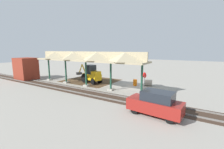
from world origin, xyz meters
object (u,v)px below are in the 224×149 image
object	(u,v)px
concrete_pipe	(148,83)
traffic_barrel	(135,82)
backhoe	(91,75)
stop_sign	(145,77)
brick_utility_building	(26,69)
distant_parked_car	(155,103)

from	to	relation	value
concrete_pipe	traffic_barrel	bearing A→B (deg)	27.59
backhoe	stop_sign	bearing A→B (deg)	-166.94
brick_utility_building	traffic_barrel	xyz separation A→B (m)	(-18.15, -5.57, -1.42)
stop_sign	traffic_barrel	bearing A→B (deg)	2.84
brick_utility_building	distant_parked_car	distance (m)	23.63
stop_sign	distant_parked_car	size ratio (longest dim) A/B	0.47
backhoe	traffic_barrel	distance (m)	6.95
distant_parked_car	traffic_barrel	world-z (taller)	distant_parked_car
brick_utility_building	traffic_barrel	world-z (taller)	brick_utility_building
distant_parked_car	brick_utility_building	bearing A→B (deg)	-6.98
backhoe	distant_parked_car	size ratio (longest dim) A/B	1.26
concrete_pipe	traffic_barrel	distance (m)	1.89
stop_sign	backhoe	bearing A→B (deg)	13.06
traffic_barrel	concrete_pipe	bearing A→B (deg)	-152.41
concrete_pipe	distant_parked_car	world-z (taller)	distant_parked_car
stop_sign	backhoe	xyz separation A→B (m)	(8.03, 1.86, -0.19)
distant_parked_car	traffic_barrel	distance (m)	9.98
traffic_barrel	stop_sign	bearing A→B (deg)	-177.16
backhoe	distant_parked_car	bearing A→B (deg)	150.92
backhoe	concrete_pipe	size ratio (longest dim) A/B	4.38
stop_sign	distant_parked_car	xyz separation A→B (m)	(-3.92, 8.51, -0.46)
backhoe	brick_utility_building	bearing A→B (deg)	18.20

